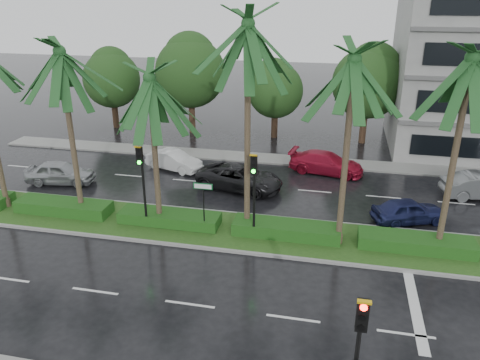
% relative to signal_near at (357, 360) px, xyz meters
% --- Properties ---
extents(ground, '(120.00, 120.00, 0.00)m').
position_rel_signal_near_xyz_m(ground, '(-6.00, 9.39, -2.50)').
color(ground, black).
rests_on(ground, ground).
extents(far_sidewalk, '(40.00, 2.00, 0.12)m').
position_rel_signal_near_xyz_m(far_sidewalk, '(-6.00, 21.39, -2.44)').
color(far_sidewalk, slate).
rests_on(far_sidewalk, ground).
extents(median, '(36.00, 4.00, 0.15)m').
position_rel_signal_near_xyz_m(median, '(-6.00, 10.39, -2.42)').
color(median, gray).
rests_on(median, ground).
extents(hedge, '(35.20, 1.40, 0.60)m').
position_rel_signal_near_xyz_m(hedge, '(-6.00, 10.39, -2.05)').
color(hedge, '#134214').
rests_on(hedge, median).
extents(lane_markings, '(34.00, 13.06, 0.01)m').
position_rel_signal_near_xyz_m(lane_markings, '(-2.96, 8.96, -2.50)').
color(lane_markings, silver).
rests_on(lane_markings, ground).
extents(palm_row, '(26.30, 4.20, 10.60)m').
position_rel_signal_near_xyz_m(palm_row, '(-7.25, 10.41, 5.55)').
color(palm_row, '#3B2F22').
rests_on(palm_row, median).
extents(signal_near, '(0.34, 0.45, 4.36)m').
position_rel_signal_near_xyz_m(signal_near, '(0.00, 0.00, 0.00)').
color(signal_near, black).
rests_on(signal_near, near_sidewalk).
extents(signal_median_left, '(0.34, 0.42, 4.36)m').
position_rel_signal_near_xyz_m(signal_median_left, '(-10.00, 9.69, 0.49)').
color(signal_median_left, black).
rests_on(signal_median_left, median).
extents(signal_median_right, '(0.34, 0.42, 4.36)m').
position_rel_signal_near_xyz_m(signal_median_right, '(-4.50, 9.69, 0.49)').
color(signal_median_right, black).
rests_on(signal_median_right, median).
extents(street_sign, '(0.95, 0.09, 2.60)m').
position_rel_signal_near_xyz_m(street_sign, '(-7.00, 9.87, -0.38)').
color(street_sign, black).
rests_on(street_sign, median).
extents(bg_trees, '(32.82, 5.70, 8.23)m').
position_rel_signal_near_xyz_m(bg_trees, '(-6.19, 26.98, 2.28)').
color(bg_trees, '#39271A').
rests_on(bg_trees, ground).
extents(car_silver, '(2.30, 4.40, 1.43)m').
position_rel_signal_near_xyz_m(car_silver, '(-17.60, 14.33, -1.79)').
color(car_silver, '#9EA1A6').
rests_on(car_silver, ground).
extents(car_white, '(2.51, 4.16, 1.29)m').
position_rel_signal_near_xyz_m(car_white, '(-11.50, 18.08, -1.86)').
color(car_white, silver).
rests_on(car_white, ground).
extents(car_darkgrey, '(3.48, 5.63, 1.45)m').
position_rel_signal_near_xyz_m(car_darkgrey, '(-6.50, 15.83, -1.78)').
color(car_darkgrey, black).
rests_on(car_darkgrey, ground).
extents(car_red, '(2.77, 5.10, 1.40)m').
position_rel_signal_near_xyz_m(car_red, '(-1.50, 19.63, -1.80)').
color(car_red, '#A2112B').
rests_on(car_red, ground).
extents(car_blue, '(2.81, 4.09, 1.29)m').
position_rel_signal_near_xyz_m(car_blue, '(3.00, 13.39, -1.86)').
color(car_blue, '#191F4D').
rests_on(car_blue, ground).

